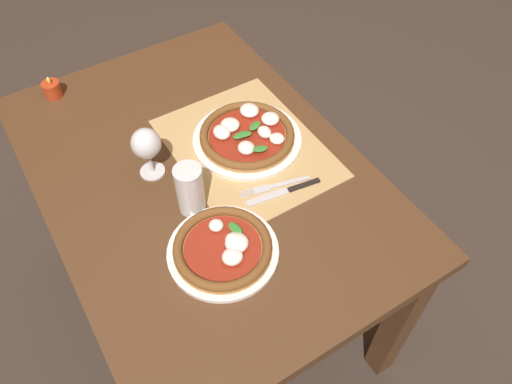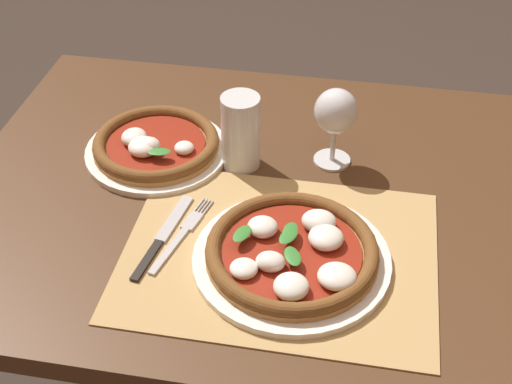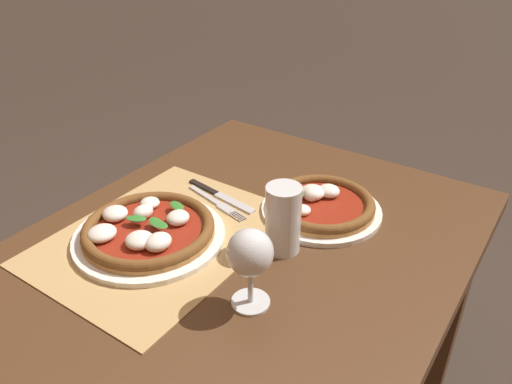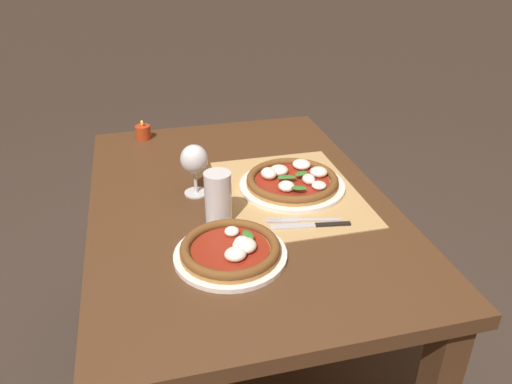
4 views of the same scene
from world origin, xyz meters
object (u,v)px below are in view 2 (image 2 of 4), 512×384
object	(u,v)px
knife	(163,236)
pizza_near	(293,253)
pizza_far	(156,146)
wine_glass	(336,114)
pint_glass	(241,133)
fork	(182,234)

from	to	relation	value
knife	pizza_near	bearing A→B (deg)	-5.34
pizza_far	wine_glass	size ratio (longest dim) A/B	1.77
pizza_far	pint_glass	world-z (taller)	pint_glass
pizza_near	wine_glass	world-z (taller)	wine_glass
pizza_near	fork	size ratio (longest dim) A/B	1.61
pizza_far	pint_glass	size ratio (longest dim) A/B	1.89
wine_glass	knife	world-z (taller)	wine_glass
fork	knife	size ratio (longest dim) A/B	0.92
knife	pizza_far	bearing A→B (deg)	108.98
pizza_far	wine_glass	world-z (taller)	wine_glass
pizza_far	knife	world-z (taller)	pizza_far
pizza_near	fork	world-z (taller)	pizza_near
wine_glass	knife	distance (m)	0.38
wine_glass	knife	bearing A→B (deg)	-133.95
wine_glass	pint_glass	world-z (taller)	wine_glass
pizza_far	fork	world-z (taller)	pizza_far
pizza_near	pint_glass	bearing A→B (deg)	118.05
pint_glass	knife	size ratio (longest dim) A/B	0.67
pint_glass	knife	xyz separation A→B (m)	(-0.09, -0.23, -0.06)
fork	knife	xyz separation A→B (m)	(-0.03, -0.01, 0.00)
pizza_far	pint_glass	bearing A→B (deg)	-0.18
wine_glass	pizza_far	bearing A→B (deg)	-173.63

